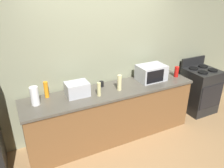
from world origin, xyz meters
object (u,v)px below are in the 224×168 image
Objects in this scene: stove_range at (199,90)px; bottle_hand_soap at (119,83)px; paper_towel_roll at (35,96)px; bottle_vinegar at (99,89)px; bottle_hot_sauce at (176,72)px; mug_black at (101,84)px; microwave at (151,73)px; toaster_oven at (77,89)px; bottle_dish_soap at (46,90)px.

bottle_hand_soap is at bearing -178.29° from stove_range.
paper_towel_roll reaches higher than bottle_vinegar.
stove_range is 5.62× the size of bottle_hot_sauce.
bottle_hand_soap reaches higher than mug_black.
microwave is at bearing -0.06° from paper_towel_roll.
bottle_hand_soap reaches higher than bottle_hot_sauce.
mug_black is at bearing 129.36° from bottle_hand_soap.
bottle_hand_soap is at bearing -10.08° from toaster_oven.
stove_range is 1.98m from bottle_hand_soap.
bottle_vinegar is (-0.37, -0.04, -0.02)m from bottle_hand_soap.
mug_black is at bearing 174.83° from stove_range.
microwave is 0.90m from mug_black.
paper_towel_roll is 1.07× the size of bottle_hand_soap.
bottle_vinegar reaches higher than toaster_oven.
paper_towel_roll reaches higher than bottle_hot_sauce.
paper_towel_roll is (-0.61, -0.01, 0.03)m from toaster_oven.
bottle_vinegar is 2.45× the size of mug_black.
bottle_hand_soap is 1.17× the size of bottle_vinegar.
bottle_dish_soap reaches higher than mug_black.
stove_range is 2.16m from mug_black.
bottle_hand_soap reaches higher than bottle_dish_soap.
stove_range is 4.00× the size of paper_towel_roll.
stove_range is 5.02× the size of bottle_vinegar.
toaster_oven is 1.35× the size of bottle_hand_soap.
paper_towel_roll is at bearing -172.55° from mug_black.
bottle_hot_sauce is at bearing -9.05° from microwave.
stove_range is 3.04m from bottle_dish_soap.
mug_black is (-2.10, 0.19, 0.48)m from stove_range.
microwave is 1.34m from toaster_oven.
bottle_dish_soap is at bearing 160.91° from toaster_oven.
paper_towel_roll is (-3.17, 0.05, 0.57)m from stove_range.
stove_range is at bearing 1.71° from bottle_hand_soap.
bottle_hot_sauce is at bearing -2.86° from toaster_oven.
mug_black is at bearing 170.92° from bottle_hot_sauce.
paper_towel_roll is (-1.95, 0.00, 0.00)m from microwave.
bottle_vinegar is 0.34m from mug_black.
bottle_hot_sauce is 2.28m from bottle_dish_soap.
bottle_dish_soap is at bearing 173.97° from bottle_hot_sauce.
bottle_vinegar is at bearing -23.18° from bottle_dish_soap.
bottle_hot_sauce is (-0.71, -0.03, 0.53)m from stove_range.
microwave is 2.23× the size of bottle_vinegar.
bottle_dish_soap is (-1.77, 0.16, -0.01)m from microwave.
bottle_hand_soap is at bearing 6.44° from bottle_vinegar.
paper_towel_roll is 1.09× the size of bottle_dish_soap.
bottle_hand_soap is (1.27, -0.11, -0.01)m from paper_towel_roll.
toaster_oven is at bearing -164.10° from mug_black.
bottle_dish_soap is at bearing 40.10° from paper_towel_roll.
toaster_oven is 1.26× the size of paper_towel_roll.
microwave reaches higher than bottle_dish_soap.
paper_towel_roll is 1.28m from bottle_hand_soap.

